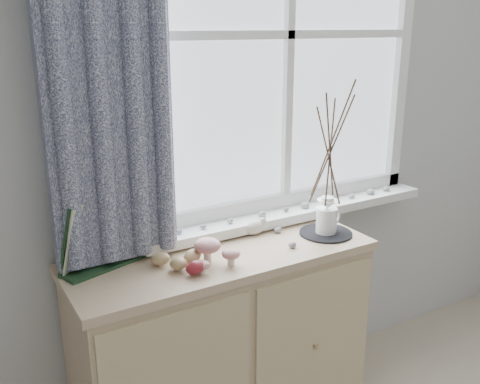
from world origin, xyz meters
The scene contains 8 objects.
sideboard centered at (-0.15, 1.75, 0.43)m, with size 1.20×0.45×0.85m.
botanical_book centered at (-0.57, 1.84, 0.98)m, with size 0.39×0.13×0.27m, color #1B391F, non-canonical shape.
toadstool_cluster centered at (-0.23, 1.68, 0.90)m, with size 0.18×0.16×0.09m.
wooden_eggs centered at (-0.35, 1.70, 0.88)m, with size 0.17×0.18×0.07m.
songbird_figurine centered at (0.06, 1.85, 0.88)m, with size 0.13×0.06×0.07m, color white, non-canonical shape.
crocheted_doily centered at (0.32, 1.70, 0.85)m, with size 0.22×0.22×0.01m, color black.
twig_pitcher centered at (0.32, 1.70, 1.23)m, with size 0.28×0.28×0.66m.
sideboard_pebbles centered at (0.20, 1.71, 0.86)m, with size 0.25×0.19×0.02m.
Camera 1 is at (-1.06, 0.09, 1.69)m, focal length 40.00 mm.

